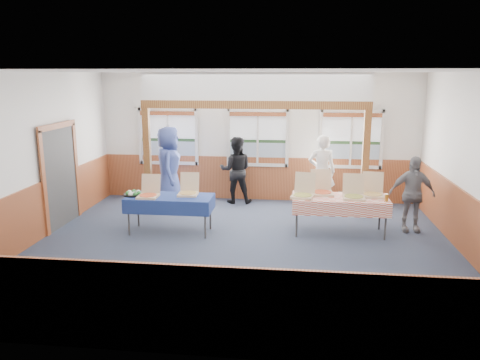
# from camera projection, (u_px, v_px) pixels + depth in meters

# --- Properties ---
(floor) EXTENTS (8.00, 8.00, 0.00)m
(floor) POSITION_uv_depth(u_px,v_px,m) (242.00, 247.00, 8.73)
(floor) COLOR #252D3D
(floor) RESTS_ON ground
(ceiling) EXTENTS (8.00, 8.00, 0.00)m
(ceiling) POSITION_uv_depth(u_px,v_px,m) (243.00, 71.00, 8.02)
(ceiling) COLOR white
(ceiling) RESTS_ON wall_back
(wall_back) EXTENTS (8.00, 0.00, 8.00)m
(wall_back) POSITION_uv_depth(u_px,v_px,m) (258.00, 137.00, 11.77)
(wall_back) COLOR silver
(wall_back) RESTS_ON floor
(wall_front) EXTENTS (8.00, 0.00, 8.00)m
(wall_front) POSITION_uv_depth(u_px,v_px,m) (206.00, 223.00, 4.98)
(wall_front) COLOR silver
(wall_front) RESTS_ON floor
(wall_left) EXTENTS (0.00, 8.00, 8.00)m
(wall_left) POSITION_uv_depth(u_px,v_px,m) (32.00, 158.00, 8.83)
(wall_left) COLOR silver
(wall_left) RESTS_ON floor
(wall_right) EXTENTS (0.00, 8.00, 8.00)m
(wall_right) POSITION_uv_depth(u_px,v_px,m) (477.00, 168.00, 7.92)
(wall_right) COLOR silver
(wall_right) RESTS_ON floor
(wainscot_back) EXTENTS (7.98, 0.05, 1.10)m
(wainscot_back) POSITION_uv_depth(u_px,v_px,m) (257.00, 178.00, 11.97)
(wainscot_back) COLOR brown
(wainscot_back) RESTS_ON floor
(wainscot_front) EXTENTS (7.98, 0.05, 1.10)m
(wainscot_front) POSITION_uv_depth(u_px,v_px,m) (208.00, 311.00, 5.24)
(wainscot_front) COLOR brown
(wainscot_front) RESTS_ON floor
(wainscot_left) EXTENTS (0.05, 6.98, 1.10)m
(wainscot_left) POSITION_uv_depth(u_px,v_px,m) (39.00, 212.00, 9.06)
(wainscot_left) COLOR brown
(wainscot_left) RESTS_ON floor
(wainscot_right) EXTENTS (0.05, 6.98, 1.10)m
(wainscot_right) POSITION_uv_depth(u_px,v_px,m) (468.00, 227.00, 8.16)
(wainscot_right) COLOR brown
(wainscot_right) RESTS_ON floor
(cased_opening) EXTENTS (0.06, 1.30, 2.10)m
(cased_opening) POSITION_uv_depth(u_px,v_px,m) (60.00, 177.00, 9.82)
(cased_opening) COLOR #353535
(cased_opening) RESTS_ON wall_left
(window_left) EXTENTS (1.56, 0.10, 1.46)m
(window_left) POSITION_uv_depth(u_px,v_px,m) (168.00, 133.00, 11.97)
(window_left) COLOR silver
(window_left) RESTS_ON wall_back
(window_mid) EXTENTS (1.56, 0.10, 1.46)m
(window_mid) POSITION_uv_depth(u_px,v_px,m) (258.00, 135.00, 11.71)
(window_mid) COLOR silver
(window_mid) RESTS_ON wall_back
(window_right) EXTENTS (1.56, 0.10, 1.46)m
(window_right) POSITION_uv_depth(u_px,v_px,m) (351.00, 136.00, 11.45)
(window_right) COLOR silver
(window_right) RESTS_ON wall_back
(post_left) EXTENTS (0.15, 0.15, 2.40)m
(post_left) POSITION_uv_depth(u_px,v_px,m) (148.00, 159.00, 10.97)
(post_left) COLOR brown
(post_left) RESTS_ON floor
(post_right) EXTENTS (0.15, 0.15, 2.40)m
(post_right) POSITION_uv_depth(u_px,v_px,m) (365.00, 164.00, 10.41)
(post_right) COLOR brown
(post_right) RESTS_ON floor
(cross_beam) EXTENTS (5.15, 0.18, 0.18)m
(cross_beam) POSITION_uv_depth(u_px,v_px,m) (254.00, 105.00, 10.41)
(cross_beam) COLOR brown
(cross_beam) RESTS_ON post_left
(table_left) EXTENTS (1.85, 1.15, 0.76)m
(table_left) POSITION_uv_depth(u_px,v_px,m) (170.00, 199.00, 9.41)
(table_left) COLOR #353535
(table_left) RESTS_ON floor
(table_right) EXTENTS (2.00, 1.15, 0.76)m
(table_right) POSITION_uv_depth(u_px,v_px,m) (340.00, 200.00, 9.35)
(table_right) COLOR #353535
(table_right) RESTS_ON floor
(pizza_box_a) EXTENTS (0.39, 0.48, 0.42)m
(pizza_box_a) POSITION_uv_depth(u_px,v_px,m) (149.00, 194.00, 9.32)
(pizza_box_a) COLOR #CBB087
(pizza_box_a) RESTS_ON table_left
(pizza_box_b) EXTENTS (0.41, 0.49, 0.42)m
(pizza_box_b) POSITION_uv_depth(u_px,v_px,m) (188.00, 192.00, 9.50)
(pizza_box_b) COLOR #CBB087
(pizza_box_b) RESTS_ON table_left
(pizza_box_c) EXTENTS (0.51, 0.59, 0.46)m
(pizza_box_c) POSITION_uv_depth(u_px,v_px,m) (303.00, 194.00, 9.31)
(pizza_box_c) COLOR #CBB087
(pizza_box_c) RESTS_ON table_right
(pizza_box_d) EXTENTS (0.47, 0.56, 0.47)m
(pizza_box_d) POSITION_uv_depth(u_px,v_px,m) (322.00, 191.00, 9.55)
(pizza_box_d) COLOR #CBB087
(pizza_box_d) RESTS_ON table_right
(pizza_box_e) EXTENTS (0.44, 0.52, 0.45)m
(pizza_box_e) POSITION_uv_depth(u_px,v_px,m) (354.00, 195.00, 9.22)
(pizza_box_e) COLOR #CBB087
(pizza_box_e) RESTS_ON table_right
(pizza_box_f) EXTENTS (0.47, 0.55, 0.45)m
(pizza_box_f) POSITION_uv_depth(u_px,v_px,m) (373.00, 193.00, 9.39)
(pizza_box_f) COLOR #CBB087
(pizza_box_f) RESTS_ON table_right
(veggie_tray) EXTENTS (0.41, 0.41, 0.09)m
(veggie_tray) POSITION_uv_depth(u_px,v_px,m) (134.00, 194.00, 9.47)
(veggie_tray) COLOR black
(veggie_tray) RESTS_ON table_left
(drink_glass) EXTENTS (0.07, 0.07, 0.15)m
(drink_glass) POSITION_uv_depth(u_px,v_px,m) (386.00, 198.00, 8.98)
(drink_glass) COLOR #9D601A
(drink_glass) RESTS_ON table_right
(woman_white) EXTENTS (0.65, 0.43, 1.77)m
(woman_white) POSITION_uv_depth(u_px,v_px,m) (322.00, 172.00, 11.12)
(woman_white) COLOR silver
(woman_white) RESTS_ON floor
(woman_black) EXTENTS (0.86, 0.70, 1.66)m
(woman_black) POSITION_uv_depth(u_px,v_px,m) (236.00, 170.00, 11.61)
(woman_black) COLOR black
(woman_black) RESTS_ON floor
(man_blue) EXTENTS (0.78, 1.05, 1.95)m
(man_blue) POSITION_uv_depth(u_px,v_px,m) (169.00, 167.00, 11.24)
(man_blue) COLOR #38498E
(man_blue) RESTS_ON floor
(person_grey) EXTENTS (0.92, 0.41, 1.56)m
(person_grey) POSITION_uv_depth(u_px,v_px,m) (412.00, 194.00, 9.48)
(person_grey) COLOR slate
(person_grey) RESTS_ON floor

